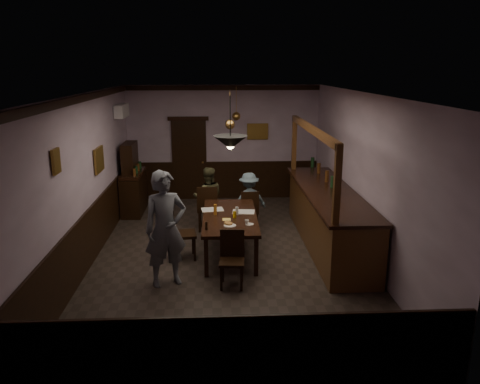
{
  "coord_description": "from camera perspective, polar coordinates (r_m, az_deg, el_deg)",
  "views": [
    {
      "loc": [
        -0.19,
        -8.23,
        3.45
      ],
      "look_at": [
        0.25,
        0.3,
        1.15
      ],
      "focal_mm": 35.0,
      "sensor_mm": 36.0,
      "label": 1
    }
  ],
  "objects": [
    {
      "name": "chair_far_left",
      "position": [
        10.03,
        -3.96,
        -1.76
      ],
      "size": [
        0.45,
        0.45,
        1.01
      ],
      "rotation": [
        0.0,
        0.0,
        3.11
      ],
      "color": "black",
      "rests_on": "ground"
    },
    {
      "name": "pendant_iron",
      "position": [
        7.63,
        -1.18,
        6.05
      ],
      "size": [
        0.56,
        0.56,
        0.86
      ],
      "color": "black",
      "rests_on": "ground"
    },
    {
      "name": "chair_near",
      "position": [
        7.6,
        -0.98,
        -7.77
      ],
      "size": [
        0.43,
        0.43,
        0.91
      ],
      "rotation": [
        0.0,
        0.0,
        -0.09
      ],
      "color": "black",
      "rests_on": "ground"
    },
    {
      "name": "person_standing",
      "position": [
        7.56,
        -9.06,
        -4.45
      ],
      "size": [
        0.81,
        0.68,
        1.89
      ],
      "primitive_type": "imported",
      "rotation": [
        0.0,
        0.0,
        0.38
      ],
      "color": "slate",
      "rests_on": "ground"
    },
    {
      "name": "bar_counter",
      "position": [
        9.37,
        10.67,
        -2.9
      ],
      "size": [
        0.98,
        4.22,
        2.37
      ],
      "color": "#492713",
      "rests_on": "ground"
    },
    {
      "name": "chair_side",
      "position": [
        8.66,
        -7.4,
        -4.66
      ],
      "size": [
        0.48,
        0.48,
        1.0
      ],
      "rotation": [
        0.0,
        0.0,
        1.7
      ],
      "color": "black",
      "rests_on": "ground"
    },
    {
      "name": "pendant_brass_far",
      "position": [
        11.29,
        -0.46,
        9.22
      ],
      "size": [
        0.2,
        0.2,
        0.81
      ],
      "color": "#BF8C3F",
      "rests_on": "ground"
    },
    {
      "name": "saucer",
      "position": [
        8.26,
        1.17,
        -3.96
      ],
      "size": [
        0.15,
        0.15,
        0.01
      ],
      "primitive_type": "cylinder",
      "color": "white",
      "rests_on": "dining_table"
    },
    {
      "name": "pepper_mill",
      "position": [
        8.01,
        -4.12,
        -4.12
      ],
      "size": [
        0.04,
        0.04,
        0.14
      ],
      "primitive_type": "cylinder",
      "color": "black",
      "rests_on": "dining_table"
    },
    {
      "name": "picture_back",
      "position": [
        12.35,
        2.15,
        7.38
      ],
      "size": [
        0.55,
        0.04,
        0.42
      ],
      "color": "olive",
      "rests_on": "ground"
    },
    {
      "name": "chair_far_right",
      "position": [
        10.07,
        1.19,
        -2.05
      ],
      "size": [
        0.38,
        0.38,
        0.89
      ],
      "rotation": [
        0.0,
        0.0,
        3.14
      ],
      "color": "black",
      "rests_on": "ground"
    },
    {
      "name": "newspaper_right",
      "position": [
        8.96,
        0.43,
        -2.43
      ],
      "size": [
        0.45,
        0.35,
        0.01
      ],
      "primitive_type": "cube",
      "rotation": [
        0.0,
        0.0,
        -0.12
      ],
      "color": "silver",
      "rests_on": "dining_table"
    },
    {
      "name": "pastry_ring_b",
      "position": [
        8.22,
        -1.37,
        -3.84
      ],
      "size": [
        0.13,
        0.13,
        0.04
      ],
      "primitive_type": "torus",
      "color": "#C68C47",
      "rests_on": "pastry_plate"
    },
    {
      "name": "door_back",
      "position": [
        12.43,
        -6.19,
        3.86
      ],
      "size": [
        0.9,
        0.06,
        2.1
      ],
      "primitive_type": "cube",
      "color": "black",
      "rests_on": "ground"
    },
    {
      "name": "beer_glass",
      "position": [
        8.79,
        -3.04,
        -2.16
      ],
      "size": [
        0.06,
        0.06,
        0.2
      ],
      "primitive_type": "cylinder",
      "color": "#BF721E",
      "rests_on": "dining_table"
    },
    {
      "name": "water_glass",
      "position": [
        8.79,
        -0.38,
        -2.31
      ],
      "size": [
        0.06,
        0.06,
        0.15
      ],
      "primitive_type": "cylinder",
      "color": "silver",
      "rests_on": "dining_table"
    },
    {
      "name": "newspaper_left",
      "position": [
        9.12,
        -3.38,
        -2.15
      ],
      "size": [
        0.46,
        0.35,
        0.01
      ],
      "primitive_type": "cube",
      "rotation": [
        0.0,
        0.0,
        0.13
      ],
      "color": "silver",
      "rests_on": "dining_table"
    },
    {
      "name": "pendant_brass_mid",
      "position": [
        9.67,
        -1.23,
        8.23
      ],
      "size": [
        0.2,
        0.2,
        0.81
      ],
      "color": "#BF8C3F",
      "rests_on": "ground"
    },
    {
      "name": "dining_table",
      "position": [
        8.78,
        -1.24,
        -3.29
      ],
      "size": [
        1.02,
        2.21,
        0.75
      ],
      "rotation": [
        0.0,
        0.0,
        -0.01
      ],
      "color": "black",
      "rests_on": "ground"
    },
    {
      "name": "ac_unit",
      "position": [
        11.38,
        -14.24,
        9.58
      ],
      "size": [
        0.2,
        0.85,
        0.3
      ],
      "color": "white",
      "rests_on": "ground"
    },
    {
      "name": "picture_left_small",
      "position": [
        7.12,
        -21.52,
        3.5
      ],
      "size": [
        0.04,
        0.28,
        0.36
      ],
      "color": "olive",
      "rests_on": "ground"
    },
    {
      "name": "soda_can",
      "position": [
        8.61,
        -0.66,
        -2.77
      ],
      "size": [
        0.07,
        0.07,
        0.12
      ],
      "primitive_type": "cylinder",
      "color": "yellow",
      "rests_on": "dining_table"
    },
    {
      "name": "pastry_plate",
      "position": [
        8.19,
        -1.25,
        -4.11
      ],
      "size": [
        0.22,
        0.22,
        0.01
      ],
      "primitive_type": "cylinder",
      "color": "white",
      "rests_on": "dining_table"
    },
    {
      "name": "pastry_ring_a",
      "position": [
        8.25,
        -1.52,
        -3.78
      ],
      "size": [
        0.13,
        0.13,
        0.04
      ],
      "primitive_type": "torus",
      "color": "#C68C47",
      "rests_on": "pastry_plate"
    },
    {
      "name": "coffee_cup",
      "position": [
        8.26,
        0.85,
        -3.65
      ],
      "size": [
        0.08,
        0.08,
        0.07
      ],
      "primitive_type": "imported",
      "rotation": [
        0.0,
        0.0,
        -0.01
      ],
      "color": "white",
      "rests_on": "saucer"
    },
    {
      "name": "room",
      "position": [
        8.46,
        -1.59,
        1.73
      ],
      "size": [
        5.01,
        8.01,
        3.01
      ],
      "color": "#2D2621",
      "rests_on": "ground"
    },
    {
      "name": "sideboard",
      "position": [
        11.58,
        -12.92,
        0.86
      ],
      "size": [
        0.46,
        1.29,
        1.7
      ],
      "color": "black",
      "rests_on": "ground"
    },
    {
      "name": "picture_left_large",
      "position": [
        9.47,
        -16.81,
        3.78
      ],
      "size": [
        0.04,
        0.62,
        0.48
      ],
      "color": "olive",
      "rests_on": "ground"
    },
    {
      "name": "napkin",
      "position": [
        8.54,
        -1.65,
        -3.35
      ],
      "size": [
        0.15,
        0.15,
        0.0
      ],
      "primitive_type": "cube",
      "rotation": [
        0.0,
        0.0,
        -0.01
      ],
      "color": "#FED75D",
      "rests_on": "dining_table"
    },
    {
      "name": "person_seated_right",
      "position": [
        10.3,
        1.09,
        -0.95
      ],
      "size": [
        0.87,
        0.63,
        1.21
      ],
      "primitive_type": "imported",
      "rotation": [
        0.0,
        0.0,
        3.39
      ],
      "color": "slate",
      "rests_on": "ground"
    },
    {
      "name": "person_seated_left",
      "position": [
        10.27,
        -3.93,
        -0.66
      ],
      "size": [
        0.68,
        0.54,
        1.35
      ],
      "primitive_type": "imported",
      "rotation": [
        0.0,
        0.0,
        3.19
      ],
      "color": "#47452A",
      "rests_on": "ground"
    }
  ]
}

